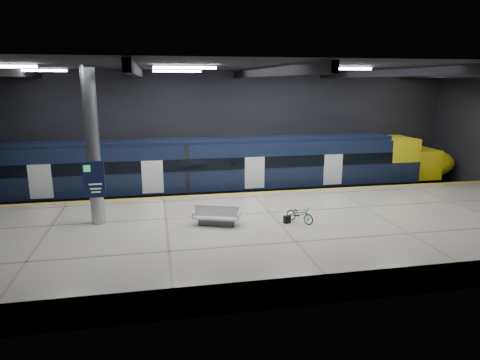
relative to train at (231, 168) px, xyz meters
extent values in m
plane|color=black|center=(0.78, -5.50, -2.06)|extent=(30.00, 30.00, 0.00)
cube|color=black|center=(0.78, 2.50, 1.94)|extent=(30.00, 0.10, 8.00)
cube|color=black|center=(0.78, -13.50, 1.94)|extent=(30.00, 0.10, 8.00)
cube|color=black|center=(0.78, -5.50, 5.94)|extent=(30.00, 16.00, 0.10)
cube|color=black|center=(-5.22, -5.50, 5.69)|extent=(0.25, 16.00, 0.40)
cube|color=black|center=(0.78, -5.50, 5.69)|extent=(0.25, 16.00, 0.40)
cube|color=black|center=(6.78, -5.50, 5.69)|extent=(0.25, 16.00, 0.40)
cube|color=white|center=(-10.22, -7.50, 5.82)|extent=(2.60, 0.18, 0.10)
cube|color=white|center=(-3.22, -7.50, 5.82)|extent=(2.60, 0.18, 0.10)
cube|color=white|center=(3.78, -7.50, 5.82)|extent=(2.60, 0.18, 0.10)
cube|color=white|center=(-10.22, -1.50, 5.82)|extent=(2.60, 0.18, 0.10)
cube|color=white|center=(-3.22, -1.50, 5.82)|extent=(2.60, 0.18, 0.10)
cube|color=white|center=(3.78, -1.50, 5.82)|extent=(2.60, 0.18, 0.10)
cube|color=white|center=(10.78, -1.50, 5.82)|extent=(2.60, 0.18, 0.10)
cube|color=beige|center=(0.78, -8.00, -1.51)|extent=(30.00, 11.00, 1.10)
cube|color=gold|center=(0.78, -2.75, -0.95)|extent=(30.00, 0.40, 0.01)
cube|color=gray|center=(0.78, -0.72, -1.98)|extent=(30.00, 0.08, 0.16)
cube|color=gray|center=(0.78, 0.72, -1.98)|extent=(30.00, 0.08, 0.16)
cube|color=black|center=(-1.80, 0.00, -1.51)|extent=(24.00, 2.58, 0.80)
cube|color=black|center=(-1.80, 0.00, 0.27)|extent=(24.00, 2.80, 2.75)
cube|color=black|center=(-1.80, 0.00, 1.76)|extent=(24.00, 2.30, 0.24)
cube|color=black|center=(-1.80, -1.41, 0.54)|extent=(24.00, 0.04, 0.70)
cube|color=white|center=(1.20, -1.41, -0.06)|extent=(1.20, 0.05, 1.90)
cube|color=yellow|center=(11.20, 0.00, 0.27)|extent=(2.00, 2.80, 2.75)
ellipsoid|color=yellow|center=(13.80, 0.00, -0.21)|extent=(3.60, 2.52, 1.90)
cube|color=black|center=(11.50, 0.00, 0.44)|extent=(1.60, 2.38, 0.80)
cube|color=#595B60|center=(-2.02, -7.84, -0.81)|extent=(1.67, 1.02, 0.30)
cube|color=white|center=(-2.02, -7.84, -0.58)|extent=(2.16, 1.48, 0.08)
cube|color=white|center=(-2.02, -7.84, -0.30)|extent=(1.90, 0.76, 0.50)
cube|color=white|center=(-2.95, -7.50, -0.46)|extent=(0.35, 0.81, 0.30)
cube|color=white|center=(-1.09, -8.19, -0.46)|extent=(0.35, 0.81, 0.30)
imported|color=#99999E|center=(1.71, -8.22, -0.58)|extent=(1.24, 1.47, 0.76)
cube|color=black|center=(1.11, -8.22, -0.78)|extent=(0.33, 0.25, 0.35)
cylinder|color=#9EA0A5|center=(-7.22, -6.50, 2.49)|extent=(0.60, 0.60, 6.90)
cube|color=#0E1536|center=(-7.22, -6.92, 1.14)|extent=(0.90, 0.12, 1.60)
camera|label=1|loc=(-4.54, -25.77, 5.25)|focal=32.00mm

